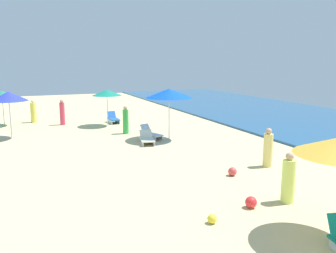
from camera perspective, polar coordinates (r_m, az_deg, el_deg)
The scene contains 15 objects.
umbrella_0 at distance 25.38m, azimuth -24.99°, elevation 4.65°, with size 2.16×2.16×2.29m.
umbrella_1 at distance 23.38m, azimuth -9.73°, elevation 5.34°, with size 1.90×1.90×2.36m.
lounge_chair_1_0 at distance 24.68m, azimuth -8.73°, elevation 1.23°, with size 1.39×0.64×0.73m.
umbrella_3 at distance 21.04m, azimuth -24.11°, elevation 4.42°, with size 2.02×2.02×2.58m.
umbrella_4 at distance 18.98m, azimuth 0.17°, elevation 5.33°, with size 2.49×2.49×2.75m.
lounge_chair_4_0 at distance 18.35m, azimuth -3.38°, elevation -2.02°, with size 1.41×0.88×0.64m.
lounge_chair_4_1 at distance 19.40m, azimuth -2.73°, elevation -1.22°, with size 1.42×1.01×0.77m.
beachgoer_0 at distance 20.89m, azimuth -6.78°, elevation 0.93°, with size 0.35×0.35×1.63m.
beachgoer_1 at distance 11.41m, azimuth 18.66°, elevation -8.03°, with size 0.54×0.54×1.56m.
beachgoer_2 at distance 26.18m, azimuth -20.68°, elevation 2.16°, with size 0.54×0.54×1.56m.
beachgoer_3 at distance 24.59m, azimuth -16.53°, elevation 2.10°, with size 0.36×0.36×1.70m.
beachgoer_4 at distance 14.90m, azimuth 15.67°, elevation -3.47°, with size 0.40×0.40×1.58m.
beach_ball_0 at distance 10.89m, azimuth 13.11°, elevation -11.69°, with size 0.34×0.34×0.34m, color red.
beach_ball_1 at distance 13.58m, azimuth 10.24°, elevation -7.09°, with size 0.32×0.32×0.32m, color #DE4442.
beach_ball_2 at distance 9.78m, azimuth 7.05°, elevation -14.42°, with size 0.25×0.25×0.25m, color yellow.
Camera 1 is at (15.45, 5.30, 4.25)m, focal length 38.19 mm.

